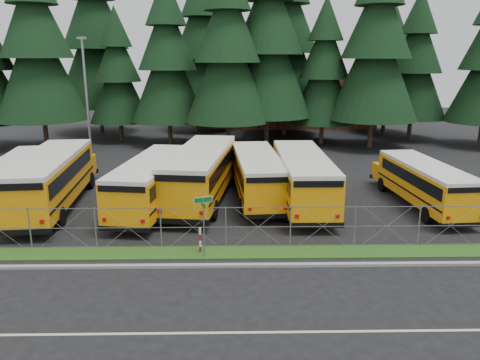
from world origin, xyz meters
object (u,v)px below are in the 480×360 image
(bus_6, at_px, (302,179))
(street_sign, at_px, (204,214))
(bus_5, at_px, (257,176))
(striped_bollard, at_px, (200,240))
(bus_1, at_px, (52,181))
(bus_4, at_px, (202,174))
(light_standard, at_px, (87,96))
(bus_east, at_px, (422,185))
(bus_0, at_px, (21,178))
(bus_3, at_px, (154,183))

(bus_6, bearing_deg, street_sign, -124.67)
(bus_5, height_order, striped_bollard, bus_5)
(bus_1, xyz_separation_m, bus_4, (8.68, 1.35, 0.01))
(bus_6, xyz_separation_m, light_standard, (-16.12, 12.13, 3.97))
(bus_1, relative_size, bus_5, 1.13)
(bus_1, xyz_separation_m, bus_east, (21.71, -0.12, -0.30))
(bus_6, relative_size, striped_bollard, 9.74)
(bus_0, relative_size, bus_6, 0.87)
(bus_3, xyz_separation_m, bus_5, (6.07, 1.69, -0.04))
(bus_1, bearing_deg, bus_east, -5.19)
(bus_4, relative_size, bus_east, 1.23)
(bus_1, bearing_deg, bus_6, -2.83)
(bus_east, xyz_separation_m, light_standard, (-23.15, 12.77, 4.18))
(bus_4, xyz_separation_m, bus_6, (6.00, -0.83, -0.09))
(bus_1, bearing_deg, bus_5, 2.78)
(bus_3, bearing_deg, bus_east, 7.55)
(bus_3, xyz_separation_m, street_sign, (3.29, -7.22, 0.56))
(bus_0, bearing_deg, bus_1, -41.96)
(bus_1, relative_size, bus_4, 0.99)
(bus_5, xyz_separation_m, bus_east, (9.68, -1.74, -0.11))
(bus_5, bearing_deg, light_standard, 137.00)
(bus_5, xyz_separation_m, striped_bollard, (-2.99, -8.38, -0.83))
(light_standard, bearing_deg, bus_6, -36.95)
(striped_bollard, relative_size, light_standard, 0.12)
(bus_4, bearing_deg, bus_0, -174.37)
(bus_4, distance_m, street_sign, 8.68)
(street_sign, bearing_deg, bus_6, 55.21)
(bus_4, distance_m, light_standard, 15.65)
(bus_0, relative_size, bus_1, 0.82)
(bus_4, xyz_separation_m, light_standard, (-10.12, 11.30, 3.88))
(light_standard, bearing_deg, striped_bollard, -61.63)
(bus_5, distance_m, bus_east, 9.83)
(street_sign, bearing_deg, bus_3, 114.49)
(bus_6, relative_size, street_sign, 4.16)
(light_standard, bearing_deg, bus_0, -95.93)
(bus_east, bearing_deg, bus_4, 169.21)
(street_sign, relative_size, striped_bollard, 2.34)
(bus_3, xyz_separation_m, striped_bollard, (3.08, -6.69, -0.87))
(bus_1, xyz_separation_m, bus_5, (12.03, 1.61, -0.18))
(bus_6, bearing_deg, bus_east, -5.13)
(street_sign, height_order, striped_bollard, street_sign)
(bus_4, bearing_deg, bus_3, -144.76)
(bus_4, relative_size, bus_5, 1.13)
(striped_bollard, bearing_deg, bus_5, 70.37)
(bus_4, height_order, street_sign, bus_4)
(striped_bollard, distance_m, light_standard, 22.60)
(bus_0, height_order, striped_bollard, bus_0)
(bus_1, xyz_separation_m, bus_3, (5.96, -0.07, -0.15))
(bus_3, distance_m, street_sign, 7.96)
(bus_0, height_order, bus_3, bus_3)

